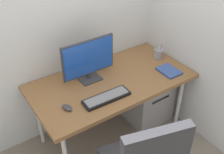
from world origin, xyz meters
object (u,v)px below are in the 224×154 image
(mouse, at_px, (67,108))
(notebook, at_px, (169,71))
(monitor, at_px, (88,59))
(pen_holder, at_px, (158,54))
(filing_cabinet, at_px, (144,95))
(keyboard, at_px, (107,98))

(mouse, xyz_separation_m, notebook, (1.10, -0.07, -0.00))
(monitor, xyz_separation_m, notebook, (0.72, -0.34, -0.21))
(monitor, relative_size, pen_holder, 3.10)
(monitor, relative_size, mouse, 4.99)
(filing_cabinet, height_order, pen_holder, pen_holder)
(keyboard, height_order, notebook, keyboard)
(keyboard, bearing_deg, notebook, 0.55)
(mouse, bearing_deg, filing_cabinet, -3.66)
(mouse, height_order, pen_holder, pen_holder)
(keyboard, height_order, mouse, same)
(monitor, bearing_deg, pen_holder, -5.32)
(monitor, xyz_separation_m, mouse, (-0.38, -0.28, -0.20))
(notebook, bearing_deg, filing_cabinet, 107.44)
(keyboard, bearing_deg, mouse, 167.60)
(mouse, relative_size, pen_holder, 0.62)
(monitor, relative_size, notebook, 2.39)
(mouse, xyz_separation_m, pen_holder, (1.19, 0.20, 0.04))
(keyboard, distance_m, notebook, 0.75)
(notebook, bearing_deg, monitor, 155.02)
(keyboard, bearing_deg, filing_cabinet, 21.12)
(keyboard, xyz_separation_m, pen_holder, (0.84, 0.28, 0.04))
(filing_cabinet, xyz_separation_m, mouse, (-1.02, -0.19, 0.45))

